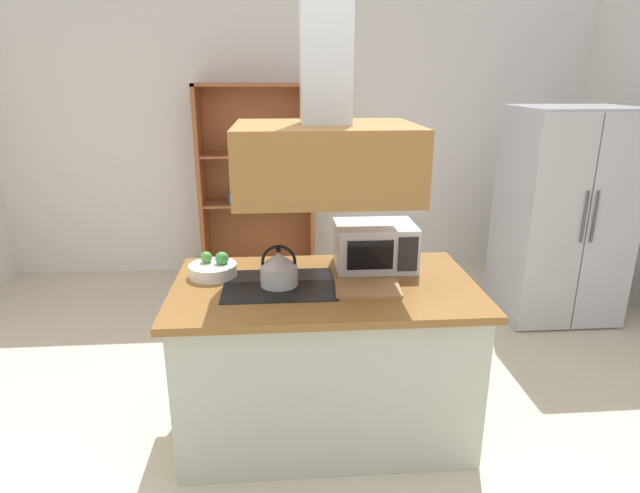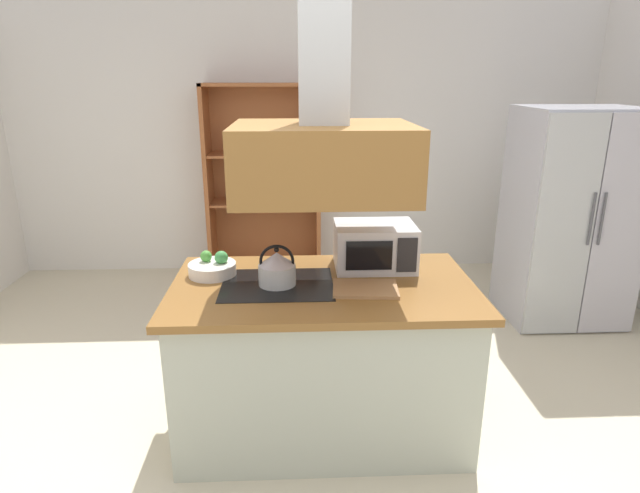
{
  "view_description": "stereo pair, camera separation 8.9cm",
  "coord_description": "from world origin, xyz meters",
  "px_view_note": "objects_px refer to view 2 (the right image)",
  "views": [
    {
      "loc": [
        -0.19,
        -2.47,
        1.98
      ],
      "look_at": [
        0.04,
        0.55,
        1.0
      ],
      "focal_mm": 29.74,
      "sensor_mm": 36.0,
      "label": 1
    },
    {
      "loc": [
        -0.1,
        -2.47,
        1.98
      ],
      "look_at": [
        0.04,
        0.55,
        1.0
      ],
      "focal_mm": 29.74,
      "sensor_mm": 36.0,
      "label": 2
    }
  ],
  "objects_px": {
    "cutting_board": "(365,289)",
    "fruit_bowl": "(213,268)",
    "microwave": "(375,246)",
    "refrigerator": "(569,217)",
    "dish_cabinet": "(264,193)",
    "kettle": "(277,268)"
  },
  "relations": [
    {
      "from": "cutting_board",
      "to": "fruit_bowl",
      "type": "bearing_deg",
      "value": 162.25
    },
    {
      "from": "microwave",
      "to": "fruit_bowl",
      "type": "bearing_deg",
      "value": -174.67
    },
    {
      "from": "refrigerator",
      "to": "dish_cabinet",
      "type": "xyz_separation_m",
      "value": [
        -2.55,
        1.17,
        -0.03
      ]
    },
    {
      "from": "refrigerator",
      "to": "kettle",
      "type": "bearing_deg",
      "value": -148.7
    },
    {
      "from": "fruit_bowl",
      "to": "cutting_board",
      "type": "bearing_deg",
      "value": -17.75
    },
    {
      "from": "kettle",
      "to": "microwave",
      "type": "bearing_deg",
      "value": 24.23
    },
    {
      "from": "cutting_board",
      "to": "microwave",
      "type": "relative_size",
      "value": 0.74
    },
    {
      "from": "microwave",
      "to": "fruit_bowl",
      "type": "relative_size",
      "value": 1.72
    },
    {
      "from": "refrigerator",
      "to": "dish_cabinet",
      "type": "height_order",
      "value": "dish_cabinet"
    },
    {
      "from": "refrigerator",
      "to": "microwave",
      "type": "xyz_separation_m",
      "value": [
        -1.77,
        -1.17,
        0.16
      ]
    },
    {
      "from": "cutting_board",
      "to": "microwave",
      "type": "xyz_separation_m",
      "value": [
        0.1,
        0.35,
        0.12
      ]
    },
    {
      "from": "dish_cabinet",
      "to": "refrigerator",
      "type": "bearing_deg",
      "value": -24.62
    },
    {
      "from": "cutting_board",
      "to": "fruit_bowl",
      "type": "xyz_separation_m",
      "value": [
        -0.83,
        0.27,
        0.03
      ]
    },
    {
      "from": "dish_cabinet",
      "to": "microwave",
      "type": "bearing_deg",
      "value": -71.61
    },
    {
      "from": "dish_cabinet",
      "to": "microwave",
      "type": "height_order",
      "value": "dish_cabinet"
    },
    {
      "from": "refrigerator",
      "to": "kettle",
      "type": "xyz_separation_m",
      "value": [
        -2.34,
        -1.42,
        0.12
      ]
    },
    {
      "from": "refrigerator",
      "to": "dish_cabinet",
      "type": "distance_m",
      "value": 2.81
    },
    {
      "from": "refrigerator",
      "to": "cutting_board",
      "type": "height_order",
      "value": "refrigerator"
    },
    {
      "from": "dish_cabinet",
      "to": "cutting_board",
      "type": "height_order",
      "value": "dish_cabinet"
    },
    {
      "from": "kettle",
      "to": "cutting_board",
      "type": "relative_size",
      "value": 0.66
    },
    {
      "from": "dish_cabinet",
      "to": "kettle",
      "type": "height_order",
      "value": "dish_cabinet"
    },
    {
      "from": "refrigerator",
      "to": "cutting_board",
      "type": "distance_m",
      "value": 2.41
    }
  ]
}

